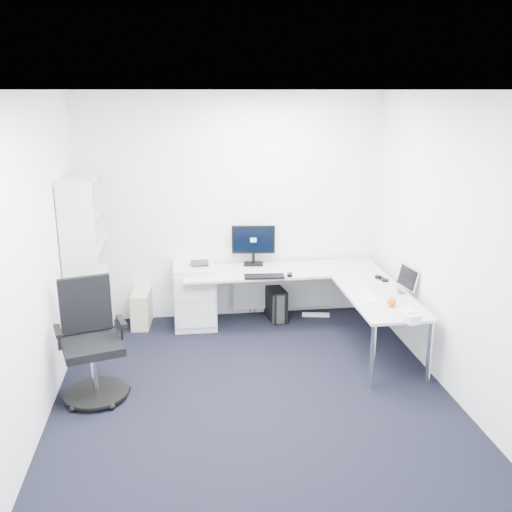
{
  "coord_description": "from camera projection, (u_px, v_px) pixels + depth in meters",
  "views": [
    {
      "loc": [
        -0.6,
        -4.56,
        2.7
      ],
      "look_at": [
        0.15,
        1.05,
        1.05
      ],
      "focal_mm": 40.0,
      "sensor_mm": 36.0,
      "label": 1
    }
  ],
  "objects": [
    {
      "name": "orange_fruit",
      "position": [
        392.0,
        302.0,
        5.54
      ],
      "size": [
        0.09,
        0.09,
        0.09
      ],
      "primitive_type": "sphere",
      "color": "#E85914",
      "rests_on": "l_desk"
    },
    {
      "name": "task_chair",
      "position": [
        92.0,
        343.0,
        5.05
      ],
      "size": [
        0.76,
        0.76,
        1.09
      ],
      "primitive_type": null,
      "rotation": [
        0.0,
        0.0,
        0.29
      ],
      "color": "black",
      "rests_on": "ground"
    },
    {
      "name": "wall_back",
      "position": [
        232.0,
        208.0,
        6.79
      ],
      "size": [
        3.6,
        0.02,
        2.7
      ],
      "primitive_type": "cube",
      "color": "white",
      "rests_on": "ground"
    },
    {
      "name": "wall_left",
      "position": [
        32.0,
        265.0,
        4.56
      ],
      "size": [
        0.02,
        4.2,
        2.7
      ],
      "primitive_type": "cube",
      "color": "white",
      "rests_on": "ground"
    },
    {
      "name": "ceiling",
      "position": [
        255.0,
        90.0,
        4.42
      ],
      "size": [
        4.2,
        4.2,
        0.0
      ],
      "primitive_type": "plane",
      "color": "white"
    },
    {
      "name": "mouse",
      "position": [
        290.0,
        275.0,
        6.44
      ],
      "size": [
        0.08,
        0.11,
        0.03
      ],
      "primitive_type": "cube",
      "rotation": [
        0.0,
        0.0,
        -0.22
      ],
      "color": "black",
      "rests_on": "l_desk"
    },
    {
      "name": "power_strip",
      "position": [
        316.0,
        315.0,
        7.07
      ],
      "size": [
        0.34,
        0.12,
        0.04
      ],
      "primitive_type": "cube",
      "rotation": [
        0.0,
        0.0,
        -0.19
      ],
      "color": "silver",
      "rests_on": "ground"
    },
    {
      "name": "bookshelf",
      "position": [
        86.0,
        263.0,
        6.08
      ],
      "size": [
        0.36,
        0.93,
        1.86
      ],
      "primitive_type": null,
      "color": "silver",
      "rests_on": "ground"
    },
    {
      "name": "laptop",
      "position": [
        389.0,
        280.0,
        5.92
      ],
      "size": [
        0.41,
        0.4,
        0.26
      ],
      "primitive_type": null,
      "rotation": [
        0.0,
        0.0,
        0.12
      ],
      "color": "silver",
      "rests_on": "l_desk"
    },
    {
      "name": "monitor",
      "position": [
        253.0,
        245.0,
        6.81
      ],
      "size": [
        0.53,
        0.23,
        0.5
      ],
      "primitive_type": null,
      "rotation": [
        0.0,
        0.0,
        -0.12
      ],
      "color": "black",
      "rests_on": "l_desk"
    },
    {
      "name": "drawer_pedestal",
      "position": [
        195.0,
        294.0,
        6.76
      ],
      "size": [
        0.49,
        0.61,
        0.75
      ],
      "primitive_type": "cube",
      "color": "#B0B3B3",
      "rests_on": "ground"
    },
    {
      "name": "wall_right",
      "position": [
        457.0,
        249.0,
        5.02
      ],
      "size": [
        0.02,
        4.2,
        2.7
      ],
      "primitive_type": "cube",
      "color": "white",
      "rests_on": "ground"
    },
    {
      "name": "desk_phone",
      "position": [
        200.0,
        265.0,
        6.63
      ],
      "size": [
        0.2,
        0.2,
        0.14
      ],
      "primitive_type": null,
      "rotation": [
        0.0,
        0.0,
        0.02
      ],
      "color": "#28282A",
      "rests_on": "l_desk"
    },
    {
      "name": "l_desk",
      "position": [
        287.0,
        306.0,
        6.48
      ],
      "size": [
        2.32,
        1.3,
        0.68
      ],
      "primitive_type": null,
      "color": "#B0B3B3",
      "rests_on": "ground"
    },
    {
      "name": "tissue_box",
      "position": [
        409.0,
        317.0,
        5.19
      ],
      "size": [
        0.17,
        0.25,
        0.08
      ],
      "primitive_type": "cube",
      "rotation": [
        0.0,
        0.0,
        0.26
      ],
      "color": "silver",
      "rests_on": "l_desk"
    },
    {
      "name": "wall_front",
      "position": [
        311.0,
        376.0,
        2.79
      ],
      "size": [
        3.6,
        0.02,
        2.7
      ],
      "primitive_type": "cube",
      "color": "white",
      "rests_on": "ground"
    },
    {
      "name": "beige_pc_tower",
      "position": [
        142.0,
        308.0,
        6.76
      ],
      "size": [
        0.24,
        0.46,
        0.42
      ],
      "primitive_type": "cube",
      "rotation": [
        0.0,
        0.0,
        -0.08
      ],
      "color": "#BBB69F",
      "rests_on": "ground"
    },
    {
      "name": "black_pc_tower",
      "position": [
        276.0,
        304.0,
        6.95
      ],
      "size": [
        0.24,
        0.43,
        0.39
      ],
      "primitive_type": "cube",
      "rotation": [
        0.0,
        0.0,
        0.15
      ],
      "color": "black",
      "rests_on": "ground"
    },
    {
      "name": "white_keyboard",
      "position": [
        368.0,
        295.0,
        5.83
      ],
      "size": [
        0.14,
        0.42,
        0.01
      ],
      "primitive_type": "cube",
      "rotation": [
        0.0,
        0.0,
        -0.06
      ],
      "color": "silver",
      "rests_on": "l_desk"
    },
    {
      "name": "ground",
      "position": [
        255.0,
        400.0,
        5.17
      ],
      "size": [
        4.2,
        4.2,
        0.0
      ],
      "primitive_type": "plane",
      "color": "black"
    },
    {
      "name": "black_keyboard",
      "position": [
        264.0,
        276.0,
        6.41
      ],
      "size": [
        0.46,
        0.19,
        0.02
      ],
      "primitive_type": "cube",
      "rotation": [
        0.0,
        0.0,
        -0.07
      ],
      "color": "black",
      "rests_on": "l_desk"
    },
    {
      "name": "headphones",
      "position": [
        382.0,
        278.0,
        6.32
      ],
      "size": [
        0.16,
        0.21,
        0.05
      ],
      "primitive_type": null,
      "rotation": [
        0.0,
        0.0,
        0.32
      ],
      "color": "black",
      "rests_on": "l_desk"
    }
  ]
}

